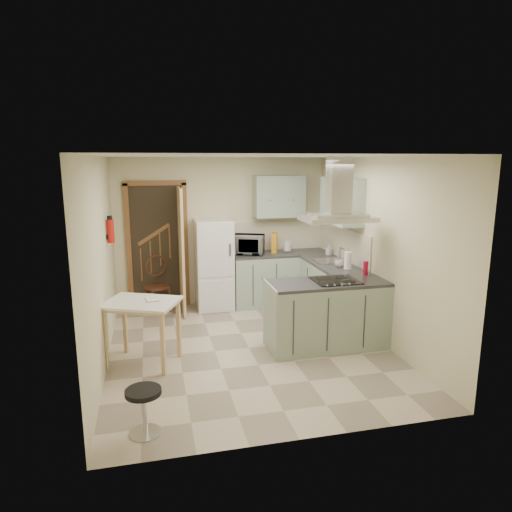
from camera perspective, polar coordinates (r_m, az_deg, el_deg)
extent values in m
plane|color=#BCAB92|center=(6.20, -0.88, -11.40)|extent=(4.20, 4.20, 0.00)
plane|color=silver|center=(5.69, -0.96, 12.39)|extent=(4.20, 4.20, 0.00)
plane|color=beige|center=(7.85, -4.22, 3.05)|extent=(3.60, 0.00, 3.60)
plane|color=beige|center=(5.72, -18.83, -0.87)|extent=(0.00, 4.20, 4.20)
plane|color=beige|center=(6.44, 14.92, 0.74)|extent=(0.00, 4.20, 4.20)
cube|color=brown|center=(7.76, -12.20, 1.21)|extent=(1.10, 0.12, 2.10)
cube|color=white|center=(7.62, -5.29, -1.06)|extent=(0.60, 0.60, 1.50)
cube|color=#9EB2A0|center=(7.86, 0.98, -2.87)|extent=(1.08, 0.60, 0.90)
cube|color=#9EB2A0|center=(7.49, 8.52, -3.74)|extent=(0.60, 1.95, 0.90)
cube|color=beige|center=(8.06, 2.57, 2.58)|extent=(1.68, 0.02, 0.50)
cube|color=#9EB2A0|center=(7.82, 2.87, 7.46)|extent=(0.85, 0.35, 0.70)
cube|color=#9EB2A0|center=(7.04, 10.66, 6.79)|extent=(0.35, 0.90, 0.70)
cube|color=#9EB2A0|center=(6.16, 8.89, -7.20)|extent=(1.55, 0.65, 0.90)
cube|color=black|center=(6.07, 9.91, -3.03)|extent=(0.58, 0.50, 0.01)
cube|color=silver|center=(5.91, 10.19, 4.61)|extent=(0.90, 0.55, 0.10)
cube|color=silver|center=(7.22, 9.14, -0.62)|extent=(0.45, 0.40, 0.01)
cylinder|color=#B2140F|center=(6.55, -17.74, 2.98)|extent=(0.10, 0.10, 0.32)
cube|color=tan|center=(5.79, -13.97, -9.26)|extent=(1.03, 0.93, 0.79)
cube|color=#4A2E18|center=(7.64, -12.28, -3.80)|extent=(0.49, 0.49, 0.84)
cylinder|color=black|center=(4.48, -13.80, -18.34)|extent=(0.39, 0.39, 0.44)
imported|color=black|center=(7.69, -1.20, 1.46)|extent=(0.68, 0.57, 0.32)
cylinder|color=silver|center=(7.89, 3.94, 1.26)|extent=(0.17, 0.17, 0.20)
cube|color=orange|center=(7.83, 2.31, 1.69)|extent=(0.16, 0.24, 0.33)
imported|color=silver|center=(7.72, 9.11, 0.81)|extent=(0.11, 0.11, 0.18)
cylinder|color=white|center=(6.73, 11.39, -0.52)|extent=(0.12, 0.12, 0.26)
imported|color=silver|center=(6.86, 10.39, -0.92)|extent=(0.14, 0.14, 0.11)
cylinder|color=red|center=(6.44, 13.54, -1.49)|extent=(0.07, 0.07, 0.20)
imported|color=#98323A|center=(5.66, -13.62, -4.98)|extent=(0.18, 0.23, 0.09)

